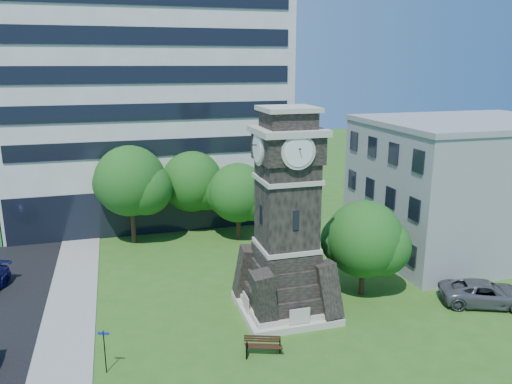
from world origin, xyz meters
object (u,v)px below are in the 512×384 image
object	(u,v)px
clock_tower	(286,228)
park_bench	(263,345)
car_east_lot	(485,293)
street_sign	(104,347)

from	to	relation	value
clock_tower	park_bench	world-z (taller)	clock_tower
car_east_lot	park_bench	size ratio (longest dim) A/B	2.84
clock_tower	car_east_lot	distance (m)	13.23
park_bench	clock_tower	bearing A→B (deg)	76.65
car_east_lot	park_bench	distance (m)	14.83
car_east_lot	street_sign	size ratio (longest dim) A/B	2.39
park_bench	street_sign	bearing A→B (deg)	-164.59
clock_tower	park_bench	xyz separation A→B (m)	(-2.61, -4.06, -4.76)
clock_tower	car_east_lot	world-z (taller)	clock_tower
park_bench	street_sign	world-z (taller)	street_sign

